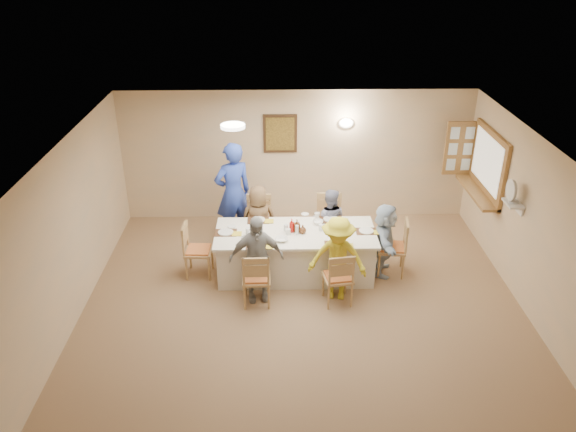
{
  "coord_description": "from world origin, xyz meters",
  "views": [
    {
      "loc": [
        -0.37,
        -6.38,
        4.96
      ],
      "look_at": [
        -0.2,
        1.4,
        1.05
      ],
      "focal_mm": 35.0,
      "sensor_mm": 36.0,
      "label": 1
    }
  ],
  "objects_px": {
    "chair_front_left": "(257,277)",
    "chair_right_end": "(392,247)",
    "chair_front_right": "(338,276)",
    "diner_back_left": "(259,220)",
    "diner_front_left": "(256,259)",
    "serving_hatch": "(488,164)",
    "condiment_ketchup": "(292,225)",
    "diner_right_end": "(384,239)",
    "caregiver": "(233,193)",
    "chair_back_left": "(259,224)",
    "chair_left_end": "(198,250)",
    "dining_table": "(295,253)",
    "diner_back_right": "(329,222)",
    "desk_fan": "(513,194)",
    "chair_back_right": "(329,223)",
    "diner_front_right": "(338,259)"
  },
  "relations": [
    {
      "from": "caregiver",
      "to": "desk_fan",
      "type": "bearing_deg",
      "value": 134.02
    },
    {
      "from": "diner_back_left",
      "to": "chair_front_left",
      "type": "bearing_deg",
      "value": 82.2
    },
    {
      "from": "diner_front_right",
      "to": "condiment_ketchup",
      "type": "bearing_deg",
      "value": 144.2
    },
    {
      "from": "chair_back_right",
      "to": "diner_right_end",
      "type": "distance_m",
      "value": 1.15
    },
    {
      "from": "diner_front_right",
      "to": "diner_front_left",
      "type": "bearing_deg",
      "value": -169.3
    },
    {
      "from": "chair_left_end",
      "to": "caregiver",
      "type": "bearing_deg",
      "value": -21.18
    },
    {
      "from": "chair_back_left",
      "to": "chair_left_end",
      "type": "xyz_separation_m",
      "value": [
        -0.95,
        -0.8,
        -0.03
      ]
    },
    {
      "from": "serving_hatch",
      "to": "condiment_ketchup",
      "type": "bearing_deg",
      "value": -163.72
    },
    {
      "from": "chair_front_left",
      "to": "caregiver",
      "type": "distance_m",
      "value": 2.06
    },
    {
      "from": "serving_hatch",
      "to": "diner_back_right",
      "type": "relative_size",
      "value": 1.27
    },
    {
      "from": "serving_hatch",
      "to": "chair_back_left",
      "type": "height_order",
      "value": "serving_hatch"
    },
    {
      "from": "chair_left_end",
      "to": "chair_right_end",
      "type": "bearing_deg",
      "value": -87.68
    },
    {
      "from": "chair_front_left",
      "to": "chair_left_end",
      "type": "distance_m",
      "value": 1.24
    },
    {
      "from": "chair_right_end",
      "to": "diner_front_right",
      "type": "relative_size",
      "value": 0.71
    },
    {
      "from": "chair_left_end",
      "to": "condiment_ketchup",
      "type": "height_order",
      "value": "condiment_ketchup"
    },
    {
      "from": "desk_fan",
      "to": "caregiver",
      "type": "xyz_separation_m",
      "value": [
        -4.23,
        1.51,
        -0.63
      ]
    },
    {
      "from": "diner_right_end",
      "to": "caregiver",
      "type": "relative_size",
      "value": 0.66
    },
    {
      "from": "diner_front_left",
      "to": "diner_right_end",
      "type": "xyz_separation_m",
      "value": [
        2.02,
        0.68,
        -0.08
      ]
    },
    {
      "from": "chair_front_left",
      "to": "chair_right_end",
      "type": "bearing_deg",
      "value": -160.26
    },
    {
      "from": "serving_hatch",
      "to": "diner_back_right",
      "type": "bearing_deg",
      "value": -173.35
    },
    {
      "from": "chair_front_right",
      "to": "caregiver",
      "type": "bearing_deg",
      "value": -58.75
    },
    {
      "from": "chair_right_end",
      "to": "diner_right_end",
      "type": "bearing_deg",
      "value": -81.26
    },
    {
      "from": "chair_back_left",
      "to": "chair_back_right",
      "type": "xyz_separation_m",
      "value": [
        1.2,
        0.0,
        0.0
      ]
    },
    {
      "from": "diner_back_right",
      "to": "diner_front_left",
      "type": "xyz_separation_m",
      "value": [
        -1.2,
        -1.36,
        0.1
      ]
    },
    {
      "from": "diner_front_left",
      "to": "chair_left_end",
      "type": "bearing_deg",
      "value": 136.29
    },
    {
      "from": "dining_table",
      "to": "chair_front_left",
      "type": "relative_size",
      "value": 2.83
    },
    {
      "from": "chair_back_left",
      "to": "diner_front_left",
      "type": "bearing_deg",
      "value": -90.21
    },
    {
      "from": "serving_hatch",
      "to": "diner_front_left",
      "type": "bearing_deg",
      "value": -156.72
    },
    {
      "from": "dining_table",
      "to": "diner_right_end",
      "type": "height_order",
      "value": "diner_right_end"
    },
    {
      "from": "chair_front_left",
      "to": "chair_left_end",
      "type": "relative_size",
      "value": 0.98
    },
    {
      "from": "serving_hatch",
      "to": "chair_right_end",
      "type": "distance_m",
      "value": 2.25
    },
    {
      "from": "chair_left_end",
      "to": "condiment_ketchup",
      "type": "relative_size",
      "value": 4.06
    },
    {
      "from": "chair_front_right",
      "to": "diner_back_left",
      "type": "xyz_separation_m",
      "value": [
        -1.2,
        1.48,
        0.18
      ]
    },
    {
      "from": "chair_back_left",
      "to": "chair_left_end",
      "type": "height_order",
      "value": "chair_back_left"
    },
    {
      "from": "serving_hatch",
      "to": "diner_front_left",
      "type": "distance_m",
      "value": 4.31
    },
    {
      "from": "diner_back_left",
      "to": "caregiver",
      "type": "relative_size",
      "value": 0.68
    },
    {
      "from": "chair_front_left",
      "to": "chair_right_end",
      "type": "xyz_separation_m",
      "value": [
        2.15,
        0.8,
        0.03
      ]
    },
    {
      "from": "diner_front_left",
      "to": "caregiver",
      "type": "xyz_separation_m",
      "value": [
        -0.45,
        1.83,
        0.23
      ]
    },
    {
      "from": "chair_left_end",
      "to": "diner_right_end",
      "type": "xyz_separation_m",
      "value": [
        2.97,
        0.0,
        0.15
      ]
    },
    {
      "from": "chair_front_left",
      "to": "diner_front_left",
      "type": "relative_size",
      "value": 0.65
    },
    {
      "from": "diner_back_left",
      "to": "diner_front_right",
      "type": "xyz_separation_m",
      "value": [
        1.2,
        -1.36,
        0.05
      ]
    },
    {
      "from": "chair_right_end",
      "to": "caregiver",
      "type": "height_order",
      "value": "caregiver"
    },
    {
      "from": "caregiver",
      "to": "condiment_ketchup",
      "type": "bearing_deg",
      "value": 104.72
    },
    {
      "from": "serving_hatch",
      "to": "diner_back_right",
      "type": "distance_m",
      "value": 2.86
    },
    {
      "from": "serving_hatch",
      "to": "chair_right_end",
      "type": "relative_size",
      "value": 1.58
    },
    {
      "from": "diner_back_left",
      "to": "diner_front_left",
      "type": "distance_m",
      "value": 1.36
    },
    {
      "from": "serving_hatch",
      "to": "caregiver",
      "type": "bearing_deg",
      "value": 177.94
    },
    {
      "from": "chair_back_left",
      "to": "diner_front_left",
      "type": "distance_m",
      "value": 1.49
    },
    {
      "from": "diner_front_right",
      "to": "caregiver",
      "type": "xyz_separation_m",
      "value": [
        -1.65,
        1.83,
        0.25
      ]
    },
    {
      "from": "dining_table",
      "to": "chair_back_left",
      "type": "bearing_deg",
      "value": 126.87
    }
  ]
}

